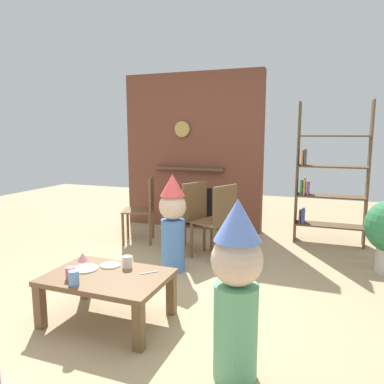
% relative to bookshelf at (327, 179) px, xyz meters
% --- Properties ---
extents(ground_plane, '(12.00, 12.00, 0.00)m').
position_rel_bookshelf_xyz_m(ground_plane, '(-1.33, -2.40, -0.88)').
color(ground_plane, tan).
extents(brick_fireplace_feature, '(2.20, 0.28, 2.40)m').
position_rel_bookshelf_xyz_m(brick_fireplace_feature, '(-2.00, 0.20, 0.32)').
color(brick_fireplace_feature, brown).
rests_on(brick_fireplace_feature, ground_plane).
extents(bookshelf, '(0.90, 0.28, 1.90)m').
position_rel_bookshelf_xyz_m(bookshelf, '(0.00, 0.00, 0.00)').
color(bookshelf, brown).
rests_on(bookshelf, ground_plane).
extents(coffee_table, '(0.95, 0.64, 0.38)m').
position_rel_bookshelf_xyz_m(coffee_table, '(-1.58, -2.84, -0.55)').
color(coffee_table, brown).
rests_on(coffee_table, ground_plane).
extents(paper_cup_near_left, '(0.07, 0.07, 0.09)m').
position_rel_bookshelf_xyz_m(paper_cup_near_left, '(-1.80, -3.01, -0.45)').
color(paper_cup_near_left, '#E5666B').
rests_on(paper_cup_near_left, coffee_table).
extents(paper_cup_near_right, '(0.08, 0.08, 0.11)m').
position_rel_bookshelf_xyz_m(paper_cup_near_right, '(-1.70, -3.10, -0.44)').
color(paper_cup_near_right, '#669EE0').
rests_on(paper_cup_near_right, coffee_table).
extents(paper_cup_center, '(0.08, 0.08, 0.10)m').
position_rel_bookshelf_xyz_m(paper_cup_center, '(-1.51, -2.65, -0.44)').
color(paper_cup_center, silver).
rests_on(paper_cup_center, coffee_table).
extents(paper_plate_front, '(0.17, 0.17, 0.01)m').
position_rel_bookshelf_xyz_m(paper_plate_front, '(-1.66, -2.67, -0.49)').
color(paper_plate_front, white).
rests_on(paper_plate_front, coffee_table).
extents(paper_plate_rear, '(0.21, 0.21, 0.01)m').
position_rel_bookshelf_xyz_m(paper_plate_rear, '(-1.81, -2.81, -0.49)').
color(paper_plate_rear, white).
rests_on(paper_plate_rear, coffee_table).
extents(birthday_cake_slice, '(0.10, 0.10, 0.07)m').
position_rel_bookshelf_xyz_m(birthday_cake_slice, '(-1.96, -2.64, -0.46)').
color(birthday_cake_slice, pink).
rests_on(birthday_cake_slice, coffee_table).
extents(table_fork, '(0.12, 0.12, 0.01)m').
position_rel_bookshelf_xyz_m(table_fork, '(-1.29, -2.69, -0.49)').
color(table_fork, silver).
rests_on(table_fork, coffee_table).
extents(child_in_pink, '(0.31, 0.31, 1.12)m').
position_rel_bookshelf_xyz_m(child_in_pink, '(-0.47, -3.16, -0.29)').
color(child_in_pink, '#66B27F').
rests_on(child_in_pink, ground_plane).
extents(child_by_the_chairs, '(0.29, 0.29, 1.06)m').
position_rel_bookshelf_xyz_m(child_by_the_chairs, '(-1.53, -1.67, -0.32)').
color(child_by_the_chairs, '#4C7FC6').
rests_on(child_by_the_chairs, ground_plane).
extents(dining_chair_left, '(0.51, 0.51, 0.90)m').
position_rel_bookshelf_xyz_m(dining_chair_left, '(-2.32, -0.81, -0.37)').
color(dining_chair_left, brown).
rests_on(dining_chair_left, ground_plane).
extents(dining_chair_middle, '(0.53, 0.53, 0.90)m').
position_rel_bookshelf_xyz_m(dining_chair_middle, '(-1.58, -1.04, -0.37)').
color(dining_chair_middle, brown).
rests_on(dining_chair_middle, ground_plane).
extents(dining_chair_right, '(0.53, 0.53, 0.90)m').
position_rel_bookshelf_xyz_m(dining_chair_right, '(-1.16, -1.16, -0.37)').
color(dining_chair_right, brown).
rests_on(dining_chair_right, ground_plane).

